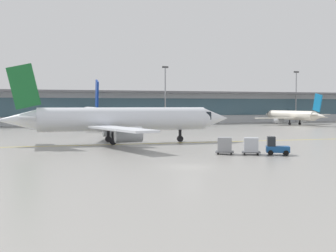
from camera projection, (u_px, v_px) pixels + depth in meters
name	position (u px, v px, depth m)	size (l,w,h in m)	color
ground_plane	(189.00, 167.00, 40.69)	(400.00, 400.00, 0.00)	gray
taxiway_centreline_stripe	(127.00, 144.00, 64.11)	(110.00, 0.36, 0.01)	yellow
terminal_concourse	(70.00, 107.00, 124.77)	(212.74, 11.00, 9.60)	#B2B7BC
gate_airplane_1	(91.00, 114.00, 107.58)	(31.11, 33.53, 11.10)	silver
gate_airplane_2	(292.00, 116.00, 124.65)	(24.17, 26.02, 8.62)	silver
taxiing_regional_jet	(121.00, 120.00, 65.71)	(34.80, 32.32, 11.53)	silver
baggage_tug	(276.00, 147.00, 50.53)	(2.95, 2.50, 2.10)	#194C8C
cargo_dolly_lead	(251.00, 145.00, 50.92)	(2.60, 2.39, 1.94)	#595B60
cargo_dolly_trailing	(225.00, 145.00, 51.36)	(2.60, 2.39, 1.94)	#595B60
apron_light_mast_2	(165.00, 93.00, 124.47)	(1.80, 0.36, 16.43)	gray
apron_light_mast_3	(296.00, 95.00, 142.04)	(1.80, 0.36, 16.33)	gray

